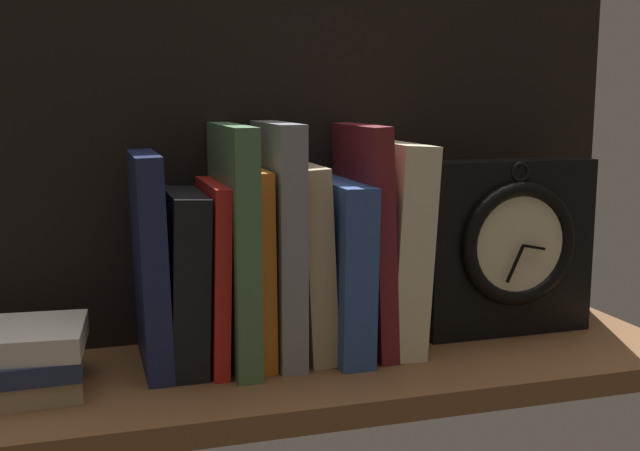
{
  "coord_description": "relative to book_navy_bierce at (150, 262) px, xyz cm",
  "views": [
    {
      "loc": [
        -21.13,
        -78.87,
        28.7
      ],
      "look_at": [
        4.13,
        3.21,
        14.35
      ],
      "focal_mm": 44.49,
      "sensor_mm": 36.0,
      "label": 1
    }
  ],
  "objects": [
    {
      "name": "ground_plane",
      "position": [
        14.38,
        -3.21,
        -12.61
      ],
      "size": [
        89.34,
        25.4,
        2.5
      ],
      "primitive_type": "cube",
      "color": "brown"
    },
    {
      "name": "back_panel",
      "position": [
        14.38,
        8.89,
        9.45
      ],
      "size": [
        89.34,
        1.2,
        41.63
      ],
      "primitive_type": "cube",
      "color": "black",
      "rests_on": "ground_plane"
    },
    {
      "name": "book_navy_bierce",
      "position": [
        0.0,
        0.0,
        0.0
      ],
      "size": [
        3.12,
        13.02,
        22.78
      ],
      "primitive_type": "cube",
      "rotation": [
        0.0,
        -0.02,
        0.0
      ],
      "color": "#192147",
      "rests_on": "ground_plane"
    },
    {
      "name": "book_black_skeptic",
      "position": [
        3.47,
        0.0,
        -2.07
      ],
      "size": [
        4.44,
        12.94,
        18.71
      ],
      "primitive_type": "cube",
      "rotation": [
        0.0,
        0.04,
        0.0
      ],
      "color": "black",
      "rests_on": "ground_plane"
    },
    {
      "name": "book_red_requiem",
      "position": [
        6.45,
        0.0,
        -1.62
      ],
      "size": [
        2.22,
        13.87,
        19.53
      ],
      "primitive_type": "cube",
      "rotation": [
        0.0,
        0.03,
        0.0
      ],
      "color": "red",
      "rests_on": "ground_plane"
    },
    {
      "name": "book_green_romantic",
      "position": [
        8.82,
        0.0,
        1.38
      ],
      "size": [
        2.59,
        16.57,
        25.5
      ],
      "primitive_type": "cube",
      "rotation": [
        0.0,
        0.0,
        0.0
      ],
      "color": "#476B44",
      "rests_on": "ground_plane"
    },
    {
      "name": "book_orange_pandolfini",
      "position": [
        11.21,
        0.0,
        -0.92
      ],
      "size": [
        1.83,
        12.42,
        20.89
      ],
      "primitive_type": "cube",
      "rotation": [
        0.0,
        -0.01,
        0.0
      ],
      "color": "orange",
      "rests_on": "ground_plane"
    },
    {
      "name": "book_gray_chess",
      "position": [
        13.75,
        0.0,
        1.47
      ],
      "size": [
        2.86,
        14.09,
        25.67
      ],
      "primitive_type": "cube",
      "rotation": [
        0.0,
        0.0,
        0.0
      ],
      "color": "gray",
      "rests_on": "ground_plane"
    },
    {
      "name": "book_tan_shortstories",
      "position": [
        16.92,
        0.0,
        -0.82
      ],
      "size": [
        3.92,
        12.29,
        21.21
      ],
      "primitive_type": "cube",
      "rotation": [
        0.0,
        -0.05,
        0.0
      ],
      "color": "tan",
      "rests_on": "ground_plane"
    },
    {
      "name": "book_blue_modern",
      "position": [
        20.52,
        0.0,
        -1.75
      ],
      "size": [
        3.94,
        16.23,
        19.27
      ],
      "primitive_type": "cube",
      "rotation": [
        0.0,
        0.01,
        0.0
      ],
      "color": "#2D4C8E",
      "rests_on": "ground_plane"
    },
    {
      "name": "book_maroon_dawkins",
      "position": [
        23.7,
        0.0,
        1.3
      ],
      "size": [
        3.21,
        14.33,
        25.39
      ],
      "primitive_type": "cube",
      "rotation": [
        0.0,
        -0.04,
        0.0
      ],
      "color": "maroon",
      "rests_on": "ground_plane"
    },
    {
      "name": "book_cream_twain",
      "position": [
        27.08,
        0.0,
        0.29
      ],
      "size": [
        5.28,
        14.17,
        23.49
      ],
      "primitive_type": "cube",
      "rotation": [
        0.0,
        0.05,
        0.0
      ],
      "color": "beige",
      "rests_on": "ground_plane"
    },
    {
      "name": "framed_clock",
      "position": [
        42.1,
        -0.07,
        -0.71
      ],
      "size": [
        20.96,
        6.02,
        20.97
      ],
      "color": "black",
      "rests_on": "ground_plane"
    },
    {
      "name": "book_stack_side",
      "position": [
        -14.09,
        -2.9,
        -8.24
      ],
      "size": [
        15.24,
        13.89,
        6.55
      ],
      "color": "#9E8966",
      "rests_on": "ground_plane"
    }
  ]
}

